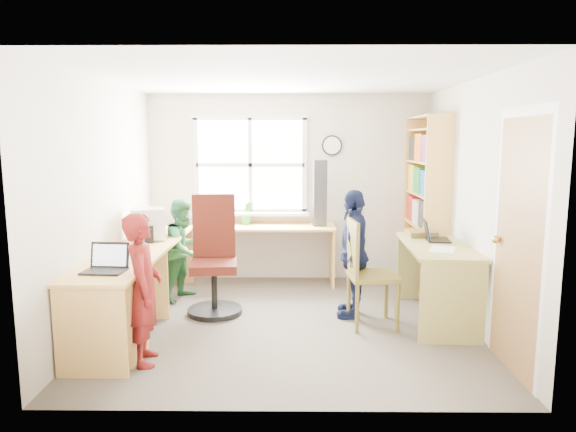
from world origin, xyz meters
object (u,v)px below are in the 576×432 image
at_px(l_desk, 149,287).
at_px(laptop_left, 107,265).
at_px(bookshelf, 426,209).
at_px(crt_monitor, 149,224).
at_px(swivel_chair, 214,262).
at_px(potted_plant, 247,213).
at_px(person_navy, 353,254).
at_px(wooden_chair, 365,269).
at_px(right_desk, 437,265).
at_px(cd_tower, 320,193).
at_px(person_green, 184,249).
at_px(person_red, 143,289).
at_px(laptop_right, 433,236).

xyz_separation_m(l_desk, laptop_left, (-0.19, -0.54, 0.35)).
relative_size(bookshelf, crt_monitor, 5.08).
relative_size(swivel_chair, potted_plant, 4.17).
xyz_separation_m(bookshelf, person_navy, (-0.97, -0.96, -0.34)).
bearing_deg(bookshelf, wooden_chair, -125.46).
distance_m(right_desk, swivel_chair, 2.31).
bearing_deg(bookshelf, cd_tower, 168.97).
bearing_deg(person_green, wooden_chair, -90.22).
relative_size(right_desk, wooden_chair, 1.31).
bearing_deg(cd_tower, person_navy, -82.14).
bearing_deg(wooden_chair, crt_monitor, 160.38).
height_order(l_desk, crt_monitor, crt_monitor).
height_order(wooden_chair, crt_monitor, crt_monitor).
height_order(swivel_chair, person_green, swivel_chair).
bearing_deg(wooden_chair, cd_tower, 98.34).
bearing_deg(right_desk, crt_monitor, 175.80).
relative_size(right_desk, bookshelf, 0.66).
distance_m(wooden_chair, laptop_left, 2.39).
height_order(cd_tower, person_navy, cd_tower).
xyz_separation_m(laptop_left, potted_plant, (0.96, 2.32, 0.10)).
relative_size(right_desk, potted_plant, 4.66).
xyz_separation_m(swivel_chair, person_red, (-0.38, -1.28, 0.09)).
height_order(laptop_left, cd_tower, cd_tower).
bearing_deg(right_desk, person_navy, 175.89).
bearing_deg(person_green, person_red, -154.97).
height_order(crt_monitor, laptop_left, crt_monitor).
bearing_deg(laptop_left, bookshelf, 36.86).
height_order(right_desk, cd_tower, cd_tower).
bearing_deg(crt_monitor, person_navy, -21.20).
relative_size(crt_monitor, laptop_left, 1.19).
bearing_deg(swivel_chair, wooden_chair, -21.76).
bearing_deg(wooden_chair, person_green, 150.28).
distance_m(bookshelf, laptop_left, 3.74).
xyz_separation_m(laptop_left, person_navy, (2.17, 1.05, -0.14)).
relative_size(bookshelf, potted_plant, 7.04).
bearing_deg(potted_plant, swivel_chair, -102.76).
bearing_deg(swivel_chair, laptop_left, -127.22).
height_order(right_desk, wooden_chair, wooden_chair).
height_order(l_desk, cd_tower, cd_tower).
distance_m(cd_tower, person_navy, 1.34).
distance_m(wooden_chair, person_red, 2.11).
bearing_deg(l_desk, cd_tower, 45.41).
bearing_deg(person_green, l_desk, -161.67).
height_order(right_desk, person_green, person_green).
height_order(right_desk, laptop_left, laptop_left).
bearing_deg(laptop_right, crt_monitor, 93.52).
distance_m(laptop_right, person_navy, 0.86).
bearing_deg(laptop_right, potted_plant, 67.13).
bearing_deg(person_red, laptop_left, 61.57).
height_order(laptop_left, person_red, person_red).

